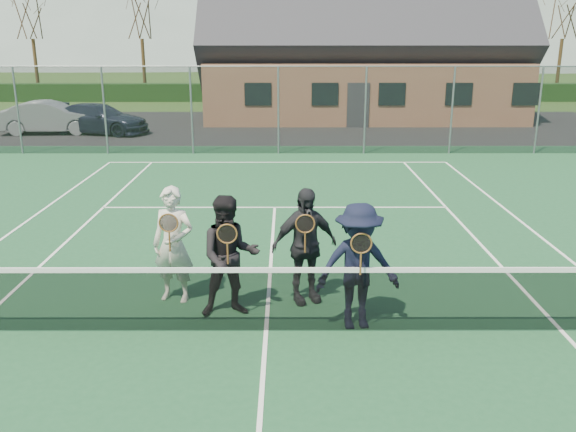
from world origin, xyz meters
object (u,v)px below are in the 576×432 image
Objects in this scene: car_b at (51,117)px; player_d at (358,267)px; player_b at (230,256)px; car_c at (99,119)px; player_a at (173,245)px; player_c at (304,246)px; tennis_net at (266,297)px; clubhouse at (361,36)px.

player_d is at bearing -152.73° from car_b.
car_b is 19.87m from player_b.
player_d reaches higher than car_c.
car_c is at bearing -93.34° from car_b.
player_c is (1.99, -0.05, -0.00)m from player_a.
car_c is 2.40× the size of player_b.
car_b is at bearing 118.03° from tennis_net.
car_b is 2.31× the size of player_d.
car_b reaches higher than tennis_net.
player_c is at bearing -153.17° from car_b.
car_b is 19.01m from player_a.
player_c is at bearing -138.74° from car_c.
player_c and player_d have the same top height.
player_b is (9.16, -17.64, 0.23)m from car_b.
car_b is 15.23m from clubhouse.
tennis_net is at bearing -155.97° from car_b.
player_b is at bearing 133.52° from tennis_net.
tennis_net is at bearing -118.46° from player_c.
clubhouse is 24.20m from player_d.
player_b is at bearing -100.95° from clubhouse.
clubhouse is (13.69, 5.80, 3.30)m from car_b.
player_a is 1.00× the size of player_b.
player_b reaches higher than car_b.
car_c is (2.01, 0.02, -0.06)m from car_b.
clubhouse reaches higher than car_b.
car_c reaches higher than tennis_net.
clubhouse is (11.68, 5.78, 3.36)m from car_c.
player_a reaches higher than car_c.
player_b is at bearing -29.61° from player_a.
player_d is (1.27, 0.15, 0.38)m from tennis_net.
player_c is at bearing 23.13° from player_b.
tennis_net is 6.49× the size of player_a.
player_a is at bearing 161.20° from player_d.
clubhouse is at bearing 79.05° from player_b.
clubhouse is 23.76m from player_a.
player_d is at bearing -50.83° from player_c.
tennis_net is at bearing -173.11° from player_d.
player_d is (10.96, -18.04, 0.23)m from car_b.
car_c is 19.07m from player_c.
player_c is (0.56, 1.03, 0.38)m from tennis_net.
player_d is at bearing 6.89° from tennis_net.
player_a is at bearing 178.66° from player_c.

